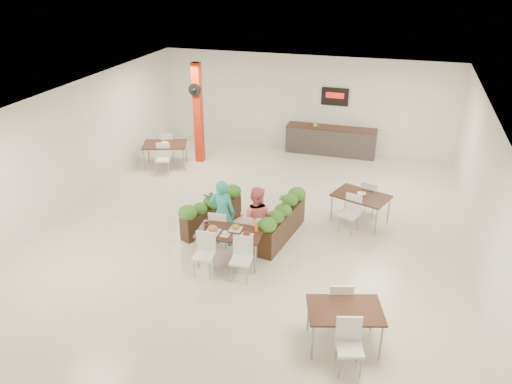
# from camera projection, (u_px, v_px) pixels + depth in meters

# --- Properties ---
(ground) EXTENTS (12.00, 12.00, 0.00)m
(ground) POSITION_uv_depth(u_px,v_px,m) (255.00, 227.00, 12.41)
(ground) COLOR beige
(ground) RESTS_ON ground
(room_shell) EXTENTS (10.10, 12.10, 3.22)m
(room_shell) POSITION_uv_depth(u_px,v_px,m) (254.00, 152.00, 11.55)
(room_shell) COLOR white
(room_shell) RESTS_ON ground
(red_column) EXTENTS (0.40, 0.41, 3.20)m
(red_column) POSITION_uv_depth(u_px,v_px,m) (198.00, 112.00, 15.76)
(red_column) COLOR red
(red_column) RESTS_ON ground
(service_counter) EXTENTS (3.00, 0.64, 2.20)m
(service_counter) POSITION_uv_depth(u_px,v_px,m) (331.00, 140.00, 16.84)
(service_counter) COLOR #2E2B29
(service_counter) RESTS_ON ground
(main_table) EXTENTS (1.45, 1.70, 0.92)m
(main_table) POSITION_uv_depth(u_px,v_px,m) (229.00, 236.00, 10.77)
(main_table) COLOR black
(main_table) RESTS_ON ground
(diner_man) EXTENTS (0.62, 0.43, 1.62)m
(diner_man) POSITION_uv_depth(u_px,v_px,m) (222.00, 213.00, 11.36)
(diner_man) COLOR #28AE9F
(diner_man) RESTS_ON ground
(diner_woman) EXTENTS (0.80, 0.64, 1.56)m
(diner_woman) POSITION_uv_depth(u_px,v_px,m) (256.00, 219.00, 11.17)
(diner_woman) COLOR #F36C72
(diner_woman) RESTS_ON ground
(planter_left) EXTENTS (1.03, 1.80, 1.01)m
(planter_left) POSITION_uv_depth(u_px,v_px,m) (211.00, 209.00, 12.19)
(planter_left) COLOR black
(planter_left) RESTS_ON ground
(planter_right) EXTENTS (0.68, 2.13, 1.13)m
(planter_right) POSITION_uv_depth(u_px,v_px,m) (283.00, 219.00, 11.71)
(planter_right) COLOR black
(planter_right) RESTS_ON ground
(side_table_a) EXTENTS (1.57, 1.67, 0.92)m
(side_table_a) POSITION_uv_depth(u_px,v_px,m) (165.00, 147.00, 15.78)
(side_table_a) COLOR black
(side_table_a) RESTS_ON ground
(side_table_b) EXTENTS (1.54, 1.67, 0.92)m
(side_table_b) POSITION_uv_depth(u_px,v_px,m) (361.00, 199.00, 12.40)
(side_table_b) COLOR black
(side_table_b) RESTS_ON ground
(side_table_c) EXTENTS (1.44, 1.67, 0.92)m
(side_table_c) POSITION_uv_depth(u_px,v_px,m) (345.00, 315.00, 8.42)
(side_table_c) COLOR black
(side_table_c) RESTS_ON ground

